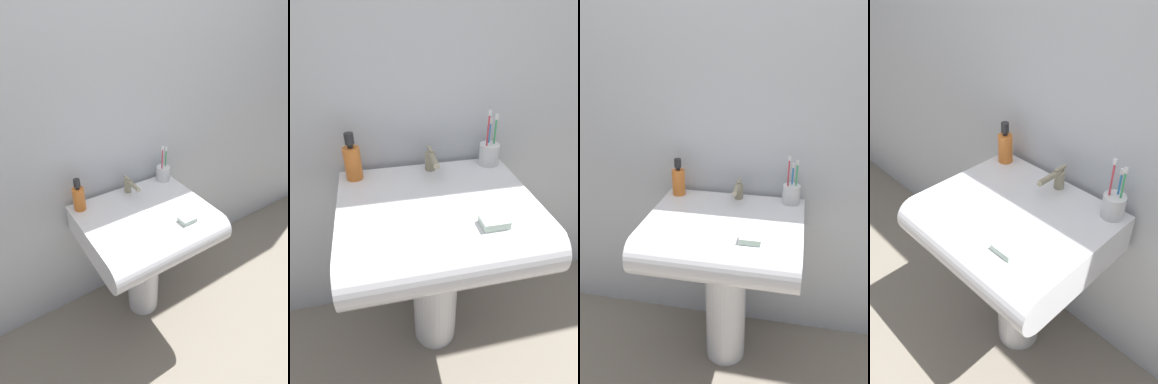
% 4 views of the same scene
% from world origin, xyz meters
% --- Properties ---
extents(ground_plane, '(6.00, 6.00, 0.00)m').
position_xyz_m(ground_plane, '(0.00, 0.00, 0.00)').
color(ground_plane, gray).
rests_on(ground_plane, ground).
extents(wall_back, '(5.00, 0.05, 2.40)m').
position_xyz_m(wall_back, '(0.00, 0.28, 1.20)').
color(wall_back, silver).
rests_on(wall_back, ground).
extents(sink_pedestal, '(0.18, 0.18, 0.59)m').
position_xyz_m(sink_pedestal, '(0.00, 0.00, 0.30)').
color(sink_pedestal, white).
rests_on(sink_pedestal, ground).
extents(sink_basin, '(0.64, 0.55, 0.15)m').
position_xyz_m(sink_basin, '(0.00, -0.06, 0.67)').
color(sink_basin, white).
rests_on(sink_basin, sink_pedestal).
extents(faucet, '(0.04, 0.14, 0.09)m').
position_xyz_m(faucet, '(0.02, 0.17, 0.80)').
color(faucet, tan).
rests_on(faucet, sink_basin).
extents(toothbrush_cup, '(0.08, 0.08, 0.22)m').
position_xyz_m(toothbrush_cup, '(0.26, 0.19, 0.79)').
color(toothbrush_cup, white).
rests_on(toothbrush_cup, sink_basin).
extents(soap_bottle, '(0.06, 0.06, 0.17)m').
position_xyz_m(soap_bottle, '(-0.26, 0.18, 0.82)').
color(soap_bottle, orange).
rests_on(soap_bottle, sink_basin).
extents(bar_soap, '(0.08, 0.06, 0.02)m').
position_xyz_m(bar_soap, '(0.13, -0.19, 0.76)').
color(bar_soap, silver).
rests_on(bar_soap, sink_basin).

